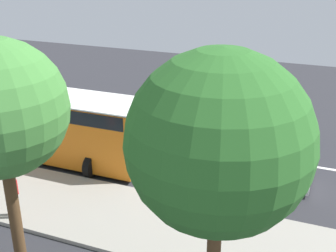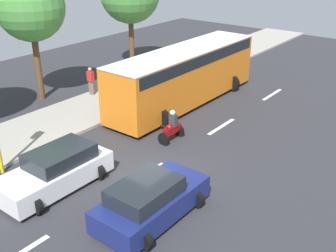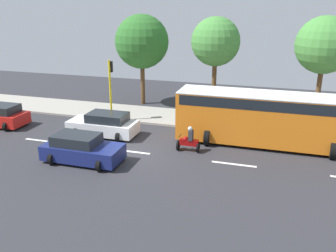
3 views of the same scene
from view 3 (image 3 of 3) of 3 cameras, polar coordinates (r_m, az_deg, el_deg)
name	(u,v)px [view 3 (image 3 of 3)]	position (r m, az deg, el deg)	size (l,w,h in m)	color
ground_plane	(131,152)	(21.51, -5.85, -4.11)	(40.00, 60.00, 0.10)	#2D2D33
sidewalk	(166,116)	(27.65, -0.27, 1.49)	(4.00, 60.00, 0.15)	#9E998E
lane_stripe_north	(234,164)	(20.08, 10.24, -5.87)	(0.20, 2.40, 0.01)	white
lane_stripe_mid	(131,152)	(21.49, -5.85, -3.98)	(0.20, 2.40, 0.01)	white
lane_stripe_south	(42,141)	(24.34, -19.01, -2.18)	(0.20, 2.40, 0.01)	white
car_dark_blue	(82,149)	(20.42, -13.31, -3.51)	(2.33, 4.29, 1.52)	navy
car_white	(104,125)	(24.13, -9.93, 0.20)	(2.31, 4.47, 1.52)	white
car_red	(0,116)	(28.25, -24.72, 1.45)	(2.32, 3.84, 1.52)	red
city_bus	(270,116)	(22.61, 15.58, 1.53)	(3.20, 11.00, 3.16)	orange
motorcycle	(189,141)	(21.25, 3.25, -2.32)	(0.60, 1.30, 1.53)	black
pedestrian_near_signal	(235,104)	(27.80, 10.43, 3.38)	(0.40, 0.24, 1.69)	#72604C
traffic_light_corner	(111,82)	(26.23, -8.94, 6.76)	(0.49, 0.24, 4.50)	yellow
street_tree_center	(142,42)	(30.67, -4.10, 12.94)	(4.39, 4.39, 7.42)	brown
street_tree_north	(324,45)	(28.96, 23.19, 11.48)	(4.12, 4.12, 7.43)	brown
street_tree_south	(216,42)	(29.40, 7.43, 12.86)	(3.83, 3.83, 7.28)	brown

